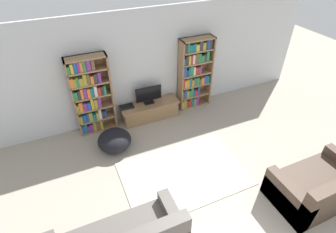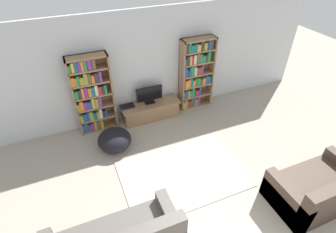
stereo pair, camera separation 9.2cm
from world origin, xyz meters
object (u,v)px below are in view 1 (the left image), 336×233
(television, at_px, (149,95))
(laptop, at_px, (127,107))
(tv_stand, at_px, (150,111))
(couch_right_sofa, at_px, (319,187))
(bookshelf_left, at_px, (90,96))
(bookshelf_right, at_px, (194,73))
(beanbag_ottoman, at_px, (115,140))

(television, relative_size, laptop, 1.93)
(tv_stand, relative_size, couch_right_sofa, 0.93)
(bookshelf_left, distance_m, couch_right_sofa, 4.82)
(bookshelf_left, bearing_deg, couch_right_sofa, -48.17)
(bookshelf_right, distance_m, beanbag_ottoman, 2.59)
(bookshelf_left, height_order, couch_right_sofa, bookshelf_left)
(laptop, bearing_deg, bookshelf_right, 0.87)
(tv_stand, relative_size, beanbag_ottoman, 2.02)
(television, xyz_separation_m, couch_right_sofa, (1.85, -3.49, -0.37))
(bookshelf_left, relative_size, couch_right_sofa, 1.18)
(bookshelf_left, xyz_separation_m, tv_stand, (1.33, -0.11, -0.72))
(bookshelf_right, height_order, couch_right_sofa, bookshelf_right)
(bookshelf_left, relative_size, laptop, 5.50)
(bookshelf_right, xyz_separation_m, television, (-1.24, -0.07, -0.30))
(bookshelf_right, distance_m, couch_right_sofa, 3.67)
(television, bearing_deg, beanbag_ottoman, -144.59)
(tv_stand, relative_size, television, 2.24)
(laptop, height_order, couch_right_sofa, couch_right_sofa)
(laptop, distance_m, couch_right_sofa, 4.27)
(laptop, xyz_separation_m, couch_right_sofa, (2.41, -3.53, -0.15))
(tv_stand, relative_size, laptop, 4.33)
(tv_stand, distance_m, beanbag_ottoman, 1.32)
(bookshelf_left, relative_size, television, 2.84)
(beanbag_ottoman, bearing_deg, tv_stand, 34.06)
(bookshelf_left, relative_size, tv_stand, 1.27)
(tv_stand, xyz_separation_m, television, (0.00, 0.04, 0.44))
(bookshelf_right, distance_m, tv_stand, 1.45)
(bookshelf_right, xyz_separation_m, beanbag_ottoman, (-2.33, -0.84, -0.74))
(bookshelf_left, distance_m, bookshelf_right, 2.58)
(television, height_order, laptop, television)
(laptop, distance_m, beanbag_ottoman, 1.00)
(tv_stand, distance_m, laptop, 0.60)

